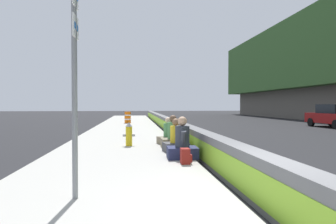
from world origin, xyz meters
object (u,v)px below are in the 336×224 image
(seated_person_middle, at_px, (176,141))
(backpack, at_px, (186,156))
(fire_hydrant, at_px, (129,134))
(seated_person_far, at_px, (168,136))
(seated_person_rear, at_px, (173,137))
(route_sign_post, at_px, (75,72))
(seated_person_foreground, at_px, (182,145))
(construction_barrel, at_px, (128,117))
(parked_car_fourth, at_px, (334,116))

(seated_person_middle, relative_size, backpack, 2.72)
(fire_hydrant, distance_m, seated_person_middle, 2.24)
(seated_person_far, bearing_deg, seated_person_rear, -175.83)
(seated_person_far, distance_m, backpack, 4.15)
(route_sign_post, relative_size, seated_person_rear, 3.10)
(route_sign_post, relative_size, seated_person_foreground, 3.01)
(seated_person_rear, xyz_separation_m, backpack, (-3.17, 0.07, -0.17))
(construction_barrel, bearing_deg, seated_person_far, -172.56)
(parked_car_fourth, bearing_deg, fire_hydrant, 122.94)
(backpack, bearing_deg, seated_person_rear, -1.26)
(route_sign_post, distance_m, fire_hydrant, 6.76)
(construction_barrel, bearing_deg, seated_person_rear, -172.77)
(seated_person_foreground, bearing_deg, parked_car_fourth, -46.58)
(route_sign_post, xyz_separation_m, construction_barrel, (20.96, -0.46, -1.59))
(fire_hydrant, bearing_deg, construction_barrel, 1.25)
(seated_person_middle, relative_size, seated_person_far, 1.04)
(seated_person_middle, xyz_separation_m, construction_barrel, (16.05, 1.87, 0.14))
(seated_person_far, relative_size, construction_barrel, 1.10)
(seated_person_far, bearing_deg, seated_person_foreground, -179.17)
(seated_person_foreground, height_order, parked_car_fourth, parked_car_fourth)
(seated_person_rear, xyz_separation_m, parked_car_fourth, (10.08, -13.08, 0.36))
(backpack, xyz_separation_m, construction_barrel, (18.19, 1.83, 0.28))
(route_sign_post, height_order, construction_barrel, route_sign_post)
(parked_car_fourth, bearing_deg, seated_person_far, 124.67)
(seated_person_foreground, distance_m, backpack, 0.87)
(seated_person_middle, bearing_deg, parked_car_fourth, -49.73)
(seated_person_foreground, relative_size, seated_person_far, 1.15)
(fire_hydrant, distance_m, seated_person_foreground, 3.29)
(seated_person_foreground, height_order, construction_barrel, seated_person_foreground)
(seated_person_rear, relative_size, backpack, 2.90)
(construction_barrel, bearing_deg, backpack, -174.24)
(seated_person_foreground, relative_size, parked_car_fourth, 0.26)
(route_sign_post, distance_m, parked_car_fourth, 22.30)
(seated_person_foreground, relative_size, construction_barrel, 1.26)
(seated_person_rear, bearing_deg, construction_barrel, 7.23)
(seated_person_rear, bearing_deg, backpack, 178.74)
(seated_person_foreground, distance_m, seated_person_rear, 2.32)
(route_sign_post, distance_m, backpack, 4.06)
(construction_barrel, height_order, parked_car_fourth, parked_car_fourth)
(seated_person_middle, xyz_separation_m, seated_person_rear, (1.04, -0.04, 0.02))
(seated_person_far, height_order, construction_barrel, seated_person_far)
(seated_person_middle, height_order, seated_person_rear, seated_person_rear)
(seated_person_rear, height_order, seated_person_far, seated_person_rear)
(fire_hydrant, height_order, seated_person_rear, seated_person_rear)
(seated_person_middle, xyz_separation_m, parked_car_fourth, (11.11, -13.12, 0.38))
(seated_person_rear, bearing_deg, seated_person_foreground, 179.42)
(seated_person_foreground, distance_m, seated_person_middle, 1.29)
(fire_hydrant, bearing_deg, seated_person_middle, -135.99)
(seated_person_middle, bearing_deg, fire_hydrant, 44.01)
(seated_person_middle, bearing_deg, backpack, 179.07)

